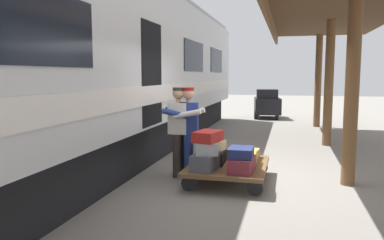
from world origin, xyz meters
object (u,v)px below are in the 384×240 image
suitcase_burgundy_valise (242,164)px  suitcase_navy_fabric (241,153)px  porter_by_door (179,128)px  suitcase_gray_aluminum (207,148)px  luggage_cart (228,166)px  suitcase_slate_roller (206,162)px  train_car (83,69)px  suitcase_maroon_trunk (209,136)px  baggage_tug (267,104)px  suitcase_red_plastic (208,136)px  suitcase_cream_canvas (211,146)px  suitcase_tan_vintage (248,155)px  porter_in_overalls (188,128)px  suitcase_yellow_case (245,159)px  suitcase_brown_leather (216,153)px  suitcase_black_hardshell (211,157)px

suitcase_burgundy_valise → suitcase_navy_fabric: (0.02, 0.02, 0.21)m
porter_by_door → suitcase_gray_aluminum: bearing=136.1°
luggage_cart → suitcase_slate_roller: 0.61m
train_car → suitcase_maroon_trunk: (-2.72, 0.39, -1.23)m
suitcase_gray_aluminum → suitcase_navy_fabric: bearing=175.3°
baggage_tug → suitcase_red_plastic: bearing=87.9°
suitcase_cream_canvas → suitcase_tan_vintage: bearing=-140.0°
suitcase_maroon_trunk → porter_in_overalls: 0.55m
suitcase_tan_vintage → suitcase_navy_fabric: bearing=89.1°
suitcase_burgundy_valise → baggage_tug: bearing=-89.1°
suitcase_yellow_case → suitcase_gray_aluminum: bearing=37.6°
suitcase_burgundy_valise → suitcase_brown_leather: size_ratio=1.27×
porter_in_overalls → suitcase_tan_vintage: bearing=-164.7°
luggage_cart → suitcase_navy_fabric: size_ratio=3.65×
suitcase_burgundy_valise → suitcase_slate_roller: bearing=0.0°
suitcase_gray_aluminum → porter_in_overalls: 0.86m
luggage_cart → suitcase_black_hardshell: (0.31, 0.00, 0.16)m
suitcase_brown_leather → suitcase_slate_roller: bearing=90.0°
suitcase_cream_canvas → suitcase_navy_fabric: size_ratio=1.09×
suitcase_brown_leather → porter_in_overalls: bearing=31.5°
suitcase_gray_aluminum → suitcase_navy_fabric: (-0.59, 0.05, -0.05)m
suitcase_slate_roller → suitcase_tan_vintage: suitcase_slate_roller is taller
suitcase_red_plastic → suitcase_cream_canvas: size_ratio=1.03×
suitcase_tan_vintage → baggage_tug: 10.20m
suitcase_tan_vintage → suitcase_slate_roller: bearing=58.1°
suitcase_burgundy_valise → suitcase_maroon_trunk: bearing=-33.7°
suitcase_maroon_trunk → suitcase_gray_aluminum: bearing=95.1°
train_car → suitcase_navy_fabric: train_car is taller
train_car → suitcase_tan_vintage: train_car is taller
train_car → suitcase_burgundy_valise: size_ratio=31.43×
suitcase_navy_fabric → suitcase_gray_aluminum: bearing=-4.7°
suitcase_tan_vintage → suitcase_maroon_trunk: size_ratio=1.25×
suitcase_tan_vintage → suitcase_navy_fabric: size_ratio=1.20×
suitcase_navy_fabric → porter_in_overalls: size_ratio=0.29×
suitcase_yellow_case → suitcase_brown_leather: (0.62, -0.50, -0.02)m
suitcase_slate_roller → suitcase_navy_fabric: 0.63m
suitcase_brown_leather → suitcase_black_hardshell: (0.00, 0.50, 0.02)m
suitcase_slate_roller → suitcase_black_hardshell: size_ratio=1.00×
train_car → suitcase_black_hardshell: train_car is taller
suitcase_yellow_case → porter_in_overalls: bearing=-9.7°
train_car → suitcase_red_plastic: bearing=164.6°
suitcase_yellow_case → suitcase_red_plastic: 0.87m
suitcase_burgundy_valise → luggage_cart: bearing=-58.1°
suitcase_cream_canvas → porter_by_door: size_ratio=0.32×
suitcase_slate_roller → suitcase_navy_fabric: (-0.60, 0.02, 0.19)m
suitcase_gray_aluminum → porter_by_door: (0.66, -0.64, 0.22)m
train_car → suitcase_tan_vintage: (-3.37, -0.17, -1.65)m
suitcase_cream_canvas → porter_in_overalls: porter_in_overalls is taller
suitcase_burgundy_valise → suitcase_tan_vintage: suitcase_burgundy_valise is taller
suitcase_red_plastic → porter_in_overalls: (0.52, -0.63, 0.03)m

